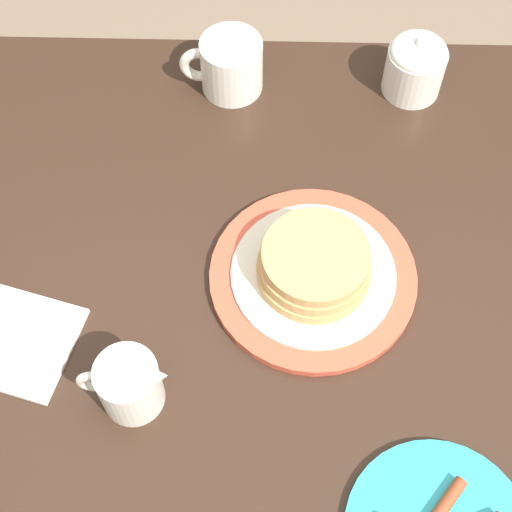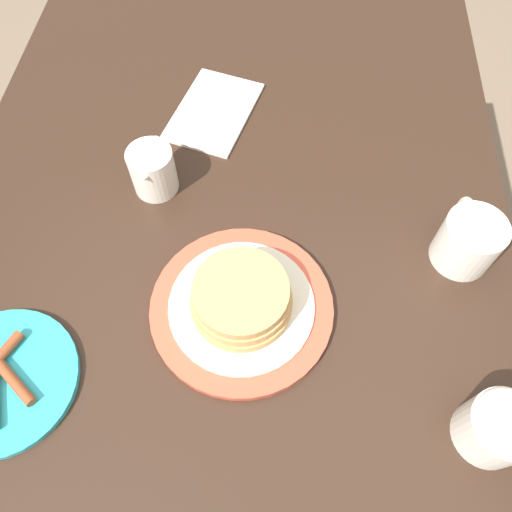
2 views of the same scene
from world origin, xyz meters
TOP-DOWN VIEW (x-y plane):
  - ground_plane at (0.00, 0.00)m, footprint 8.00×8.00m
  - dining_table at (0.00, 0.00)m, footprint 1.58×0.86m
  - pancake_plate at (-0.01, -0.04)m, footprint 0.25×0.25m
  - coffee_mug at (0.10, -0.34)m, footprint 0.11×0.09m
  - creamer_pitcher at (0.19, 0.12)m, footprint 0.10×0.07m
  - sugar_bowl at (-0.15, -0.35)m, footprint 0.08×0.08m

SIDE VIEW (x-z plane):
  - ground_plane at x=0.00m, z-range 0.00..0.00m
  - dining_table at x=0.00m, z-range 0.27..1.04m
  - pancake_plate at x=-0.01m, z-range 0.76..0.83m
  - creamer_pitcher at x=0.19m, z-range 0.77..0.86m
  - coffee_mug at x=0.10m, z-range 0.77..0.85m
  - sugar_bowl at x=-0.15m, z-range 0.77..0.87m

